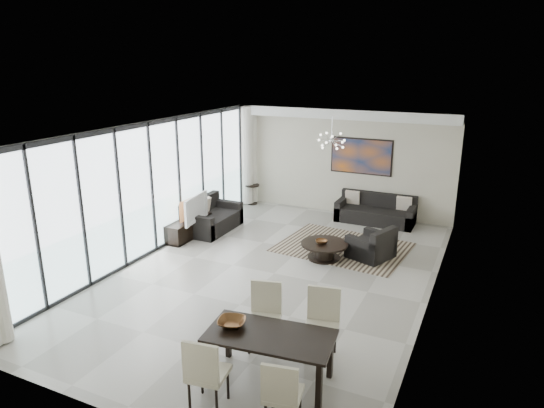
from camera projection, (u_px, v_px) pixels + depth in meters
The scene contains 20 objects.
room_shell at pixel (296, 208), 9.19m from camera, with size 6.00×9.00×2.90m.
window_wall at pixel (155, 188), 10.53m from camera, with size 0.37×8.95×2.90m.
soffit at pixel (343, 114), 12.72m from camera, with size 5.98×0.40×0.26m, color white.
painting at pixel (361, 156), 12.99m from camera, with size 1.68×0.04×0.98m, color #BD5B1A.
chandelier at pixel (332, 141), 11.16m from camera, with size 0.66×0.66×0.71m.
rug at pixel (343, 247), 11.15m from camera, with size 2.82×2.17×0.01m, color black.
coffee_table at pixel (324, 250), 10.47m from camera, with size 1.02×1.02×0.36m.
bowl_coffee at pixel (321, 242), 10.38m from camera, with size 0.26×0.26×0.08m, color brown.
sofa_main at pixel (376, 213), 12.81m from camera, with size 2.02×0.83×0.73m.
loveseat at pixel (211, 219), 12.22m from camera, with size 0.90×1.60×0.80m.
armchair at pixel (372, 247), 10.50m from camera, with size 1.05×1.07×0.71m.
side_table at pixel (252, 191), 14.35m from camera, with size 0.44×0.44×0.60m.
tv_console at pixel (189, 228), 11.74m from camera, with size 0.40×1.44×0.45m, color black.
television at pixel (192, 208), 11.47m from camera, with size 1.09×0.14×0.63m, color gray.
dining_table at pixel (270, 340), 6.37m from camera, with size 1.77×1.03×0.70m.
dining_chair_sw at pixel (205, 370), 5.82m from camera, with size 0.52×0.52×1.00m.
dining_chair_se at pixel (281, 391), 5.51m from camera, with size 0.50×0.50×0.93m.
dining_chair_nw at pixel (265, 310), 7.19m from camera, with size 0.56×0.56×1.01m.
dining_chair_ne at pixel (322, 318), 6.95m from camera, with size 0.56×0.56×1.03m.
bowl_dining at pixel (232, 323), 6.54m from camera, with size 0.38×0.38×0.09m, color brown.
Camera 1 is at (3.77, -8.14, 4.17)m, focal length 32.00 mm.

